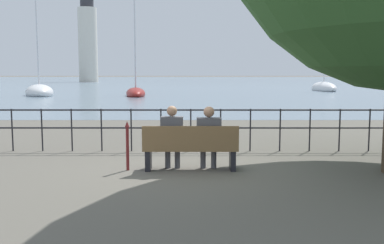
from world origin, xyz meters
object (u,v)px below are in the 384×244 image
(sailboat_2, at_px, (325,88))
(sailboat_3, at_px, (41,92))
(park_bench, at_px, (192,149))
(closed_umbrella, at_px, (129,143))
(seated_person_right, at_px, (210,135))
(sailboat_4, at_px, (137,92))
(seated_person_left, at_px, (174,135))
(harbor_lighthouse, at_px, (89,40))

(sailboat_2, distance_m, sailboat_3, 30.85)
(park_bench, bearing_deg, closed_umbrella, 178.90)
(seated_person_right, xyz_separation_m, sailboat_4, (-5.29, 29.24, -0.35))
(seated_person_left, relative_size, sailboat_4, 0.10)
(park_bench, bearing_deg, sailboat_4, 99.54)
(sailboat_2, height_order, sailboat_3, sailboat_2)
(seated_person_right, relative_size, closed_umbrella, 1.29)
(seated_person_left, distance_m, closed_umbrella, 0.89)
(park_bench, xyz_separation_m, sailboat_2, (15.18, 40.95, -0.09))
(closed_umbrella, relative_size, sailboat_3, 0.09)
(sailboat_3, bearing_deg, park_bench, -88.13)
(seated_person_right, height_order, harbor_lighthouse, harbor_lighthouse)
(closed_umbrella, height_order, sailboat_2, sailboat_2)
(seated_person_right, distance_m, harbor_lighthouse, 100.45)
(harbor_lighthouse, bearing_deg, sailboat_2, -54.08)
(harbor_lighthouse, bearing_deg, park_bench, -75.37)
(closed_umbrella, height_order, sailboat_3, sailboat_3)
(seated_person_right, distance_m, sailboat_3, 32.74)
(seated_person_left, height_order, sailboat_4, sailboat_4)
(sailboat_3, distance_m, harbor_lighthouse, 68.75)
(closed_umbrella, bearing_deg, sailboat_3, 112.51)
(seated_person_right, height_order, sailboat_3, sailboat_3)
(seated_person_right, relative_size, sailboat_4, 0.10)
(seated_person_right, relative_size, sailboat_2, 0.12)
(seated_person_left, bearing_deg, harbor_lighthouse, 104.43)
(sailboat_2, bearing_deg, seated_person_right, -109.21)
(seated_person_left, height_order, closed_umbrella, seated_person_left)
(sailboat_4, bearing_deg, seated_person_right, -88.58)
(sailboat_3, bearing_deg, seated_person_right, -87.50)
(sailboat_2, relative_size, harbor_lighthouse, 0.50)
(closed_umbrella, distance_m, sailboat_4, 29.52)
(park_bench, xyz_separation_m, closed_umbrella, (-1.24, 0.02, 0.11))
(park_bench, relative_size, seated_person_left, 1.46)
(closed_umbrella, relative_size, sailboat_2, 0.09)
(sailboat_3, xyz_separation_m, sailboat_4, (8.62, -0.40, -0.00))
(park_bench, bearing_deg, seated_person_right, 11.62)
(seated_person_left, xyz_separation_m, sailboat_2, (15.55, 40.87, -0.36))
(seated_person_right, distance_m, sailboat_2, 43.48)
(closed_umbrella, xyz_separation_m, sailboat_3, (-12.31, 29.69, -0.20))
(harbor_lighthouse, bearing_deg, seated_person_left, -75.57)
(sailboat_3, bearing_deg, sailboat_2, -1.29)
(harbor_lighthouse, bearing_deg, sailboat_4, -73.23)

